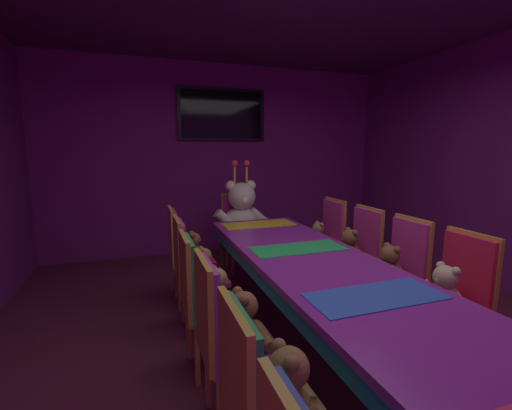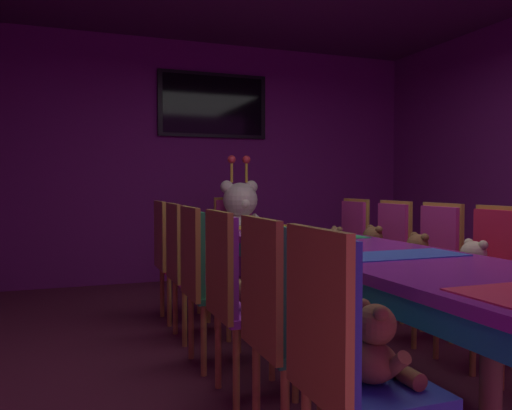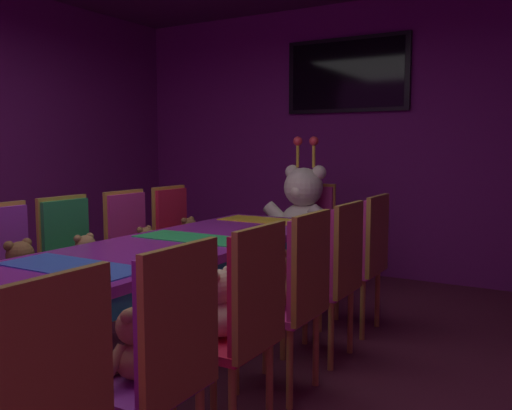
# 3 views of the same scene
# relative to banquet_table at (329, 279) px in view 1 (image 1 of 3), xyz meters

# --- Properties ---
(ground_plane) EXTENTS (7.90, 7.90, 0.00)m
(ground_plane) POSITION_rel_banquet_table_xyz_m (0.00, -0.00, -0.66)
(ground_plane) COLOR #591E33
(wall_back) EXTENTS (5.20, 0.12, 2.80)m
(wall_back) POSITION_rel_banquet_table_xyz_m (0.00, 3.20, 0.74)
(wall_back) COLOR #721E72
(wall_back) RESTS_ON ground_plane
(banquet_table) EXTENTS (0.90, 3.45, 0.75)m
(banquet_table) POSITION_rel_banquet_table_xyz_m (0.00, 0.00, 0.00)
(banquet_table) COLOR purple
(banquet_table) RESTS_ON ground_plane
(chair_left_1) EXTENTS (0.42, 0.41, 0.98)m
(chair_left_1) POSITION_rel_banquet_table_xyz_m (-0.83, -0.85, -0.06)
(chair_left_1) COLOR #268C4C
(chair_left_1) RESTS_ON ground_plane
(teddy_left_1) EXTENTS (0.27, 0.35, 0.33)m
(teddy_left_1) POSITION_rel_banquet_table_xyz_m (-0.68, -0.85, -0.06)
(teddy_left_1) COLOR olive
(teddy_left_1) RESTS_ON chair_left_1
(chair_left_2) EXTENTS (0.42, 0.41, 0.98)m
(chair_left_2) POSITION_rel_banquet_table_xyz_m (-0.83, -0.27, -0.06)
(chair_left_2) COLOR purple
(chair_left_2) RESTS_ON ground_plane
(teddy_left_2) EXTENTS (0.26, 0.34, 0.32)m
(teddy_left_2) POSITION_rel_banquet_table_xyz_m (-0.69, -0.27, -0.06)
(teddy_left_2) COLOR brown
(teddy_left_2) RESTS_ON chair_left_2
(chair_left_3) EXTENTS (0.42, 0.41, 0.98)m
(chair_left_3) POSITION_rel_banquet_table_xyz_m (-0.86, 0.26, -0.06)
(chair_left_3) COLOR #268C4C
(chair_left_3) RESTS_ON ground_plane
(teddy_left_3) EXTENTS (0.23, 0.30, 0.28)m
(teddy_left_3) POSITION_rel_banquet_table_xyz_m (-0.72, 0.26, -0.08)
(teddy_left_3) COLOR #9E7247
(teddy_left_3) RESTS_ON chair_left_3
(chair_left_4) EXTENTS (0.42, 0.41, 0.98)m
(chair_left_4) POSITION_rel_banquet_table_xyz_m (-0.85, 0.84, -0.06)
(chair_left_4) COLOR #CC338C
(chair_left_4) RESTS_ON ground_plane
(teddy_left_4) EXTENTS (0.22, 0.28, 0.26)m
(teddy_left_4) POSITION_rel_banquet_table_xyz_m (-0.71, 0.84, -0.09)
(teddy_left_4) COLOR olive
(teddy_left_4) RESTS_ON chair_left_4
(chair_left_5) EXTENTS (0.42, 0.41, 0.98)m
(chair_left_5) POSITION_rel_banquet_table_xyz_m (-0.85, 1.38, -0.06)
(chair_left_5) COLOR red
(chair_left_5) RESTS_ON ground_plane
(teddy_left_5) EXTENTS (0.22, 0.29, 0.27)m
(teddy_left_5) POSITION_rel_banquet_table_xyz_m (-0.71, 1.38, -0.08)
(teddy_left_5) COLOR brown
(teddy_left_5) RESTS_ON chair_left_5
(chair_right_2) EXTENTS (0.42, 0.41, 0.98)m
(chair_right_2) POSITION_rel_banquet_table_xyz_m (0.86, -0.29, -0.06)
(chair_right_2) COLOR red
(chair_right_2) RESTS_ON ground_plane
(teddy_right_2) EXTENTS (0.26, 0.34, 0.32)m
(teddy_right_2) POSITION_rel_banquet_table_xyz_m (0.71, -0.29, -0.06)
(teddy_right_2) COLOR beige
(teddy_right_2) RESTS_ON chair_right_2
(chair_right_3) EXTENTS (0.42, 0.41, 0.98)m
(chair_right_3) POSITION_rel_banquet_table_xyz_m (0.86, 0.25, -0.06)
(chair_right_3) COLOR #CC338C
(chair_right_3) RESTS_ON ground_plane
(teddy_right_3) EXTENTS (0.26, 0.33, 0.32)m
(teddy_right_3) POSITION_rel_banquet_table_xyz_m (0.71, 0.25, -0.06)
(teddy_right_3) COLOR brown
(teddy_right_3) RESTS_ON chair_right_3
(chair_right_4) EXTENTS (0.42, 0.41, 0.98)m
(chair_right_4) POSITION_rel_banquet_table_xyz_m (0.85, 0.80, -0.06)
(chair_right_4) COLOR #CC338C
(chair_right_4) RESTS_ON ground_plane
(teddy_right_4) EXTENTS (0.27, 0.35, 0.33)m
(teddy_right_4) POSITION_rel_banquet_table_xyz_m (0.70, 0.80, -0.06)
(teddy_right_4) COLOR brown
(teddy_right_4) RESTS_ON chair_right_4
(chair_right_5) EXTENTS (0.42, 0.41, 0.98)m
(chair_right_5) POSITION_rel_banquet_table_xyz_m (0.83, 1.40, -0.06)
(chair_right_5) COLOR #CC338C
(chair_right_5) RESTS_ON ground_plane
(teddy_right_5) EXTENTS (0.23, 0.29, 0.28)m
(teddy_right_5) POSITION_rel_banquet_table_xyz_m (0.69, 1.40, -0.08)
(teddy_right_5) COLOR #9E7247
(teddy_right_5) RESTS_ON chair_right_5
(throne_chair) EXTENTS (0.41, 0.42, 0.98)m
(throne_chair) POSITION_rel_banquet_table_xyz_m (0.00, 2.27, -0.06)
(throne_chair) COLOR #CC338C
(throne_chair) RESTS_ON ground_plane
(king_teddy_bear) EXTENTS (0.74, 0.57, 0.95)m
(king_teddy_bear) POSITION_rel_banquet_table_xyz_m (0.00, 2.09, 0.11)
(king_teddy_bear) COLOR silver
(king_teddy_bear) RESTS_ON throne_chair
(wall_tv) EXTENTS (1.30, 0.06, 0.75)m
(wall_tv) POSITION_rel_banquet_table_xyz_m (0.00, 3.11, 1.39)
(wall_tv) COLOR black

